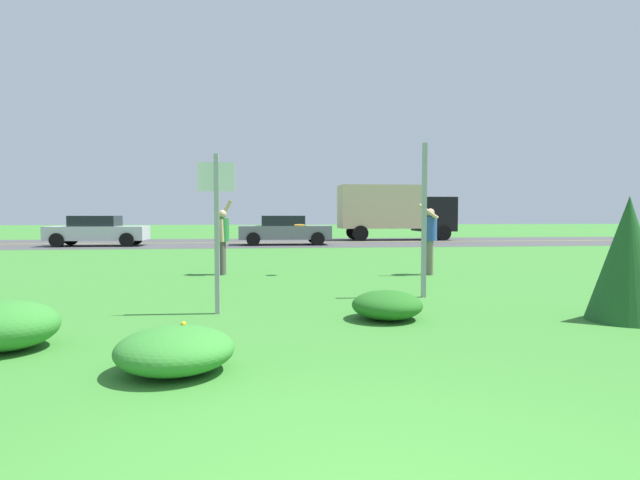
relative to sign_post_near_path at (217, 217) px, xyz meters
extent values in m
plane|color=#387A2D|center=(1.23, 7.19, -1.49)|extent=(120.00, 120.00, 0.00)
cube|color=#424244|center=(1.23, 20.07, -1.49)|extent=(120.00, 9.22, 0.01)
cube|color=yellow|center=(1.23, 20.07, -1.48)|extent=(120.00, 0.16, 0.00)
ellipsoid|color=#337F2D|center=(-2.22, -1.91, -1.21)|extent=(1.17, 1.11, 0.56)
sphere|color=gold|center=(-2.24, -1.76, -1.06)|extent=(0.05, 0.05, 0.05)
sphere|color=gold|center=(-2.02, -2.14, -1.03)|extent=(0.07, 0.07, 0.07)
ellipsoid|color=#23661E|center=(2.50, -0.70, -1.28)|extent=(1.03, 1.05, 0.42)
sphere|color=orange|center=(2.41, -0.85, -1.23)|extent=(0.07, 0.07, 0.07)
sphere|color=orange|center=(2.19, -0.53, -1.17)|extent=(0.06, 0.06, 0.06)
sphere|color=orange|center=(2.68, -0.43, -1.22)|extent=(0.09, 0.09, 0.09)
sphere|color=orange|center=(2.36, -0.77, -1.17)|extent=(0.09, 0.09, 0.09)
ellipsoid|color=#337F2D|center=(-0.17, -3.00, -1.27)|extent=(1.15, 1.14, 0.44)
sphere|color=gold|center=(0.15, -2.66, -1.23)|extent=(0.07, 0.07, 0.07)
sphere|color=gold|center=(-0.10, -2.85, -1.05)|extent=(0.05, 0.05, 0.05)
sphere|color=gold|center=(-0.39, -3.03, -1.15)|extent=(0.09, 0.09, 0.09)
sphere|color=gold|center=(0.03, -3.05, -1.17)|extent=(0.06, 0.06, 0.06)
sphere|color=gold|center=(-0.03, -2.92, -1.10)|extent=(0.06, 0.06, 0.06)
cube|color=#93969B|center=(0.00, 0.01, -0.26)|extent=(0.07, 0.10, 2.45)
cube|color=silver|center=(0.00, -0.02, 0.61)|extent=(0.56, 0.03, 0.44)
cube|color=#93969B|center=(3.66, 1.22, -0.07)|extent=(0.07, 0.10, 2.83)
cone|color=#1E5123|center=(5.91, -1.20, -0.59)|extent=(1.11, 1.11, 1.80)
cylinder|color=#287038|center=(-0.29, 5.29, -0.35)|extent=(0.34, 0.34, 0.60)
sphere|color=tan|center=(-0.29, 5.29, 0.04)|extent=(0.21, 0.21, 0.21)
cylinder|color=#4C4742|center=(-0.28, 5.38, -1.07)|extent=(0.14, 0.14, 0.84)
cylinder|color=#4C4742|center=(-0.30, 5.21, -1.07)|extent=(0.14, 0.14, 0.84)
cylinder|color=tan|center=(-0.22, 5.48, 0.15)|extent=(0.36, 0.13, 0.53)
cylinder|color=tan|center=(-0.29, 5.10, -0.37)|extent=(0.12, 0.10, 0.56)
cylinder|color=#2D4C9E|center=(4.93, 4.70, -0.32)|extent=(0.34, 0.34, 0.61)
sphere|color=tan|center=(4.93, 4.70, 0.08)|extent=(0.21, 0.21, 0.21)
cylinder|color=#726B5B|center=(4.92, 4.62, -1.06)|extent=(0.14, 0.14, 0.86)
cylinder|color=#726B5B|center=(4.94, 4.78, -1.06)|extent=(0.14, 0.14, 0.86)
cylinder|color=tan|center=(4.81, 4.51, 0.11)|extent=(0.53, 0.15, 0.41)
cylinder|color=tan|center=(4.93, 4.90, -0.34)|extent=(0.12, 0.10, 0.58)
cylinder|color=orange|center=(1.64, 4.96, -0.23)|extent=(0.27, 0.27, 0.03)
torus|color=orange|center=(1.64, 4.96, -0.24)|extent=(0.27, 0.27, 0.04)
cube|color=#B7BABF|center=(-7.08, 17.99, -0.87)|extent=(4.50, 1.82, 0.66)
cube|color=black|center=(-7.18, 17.99, -0.30)|extent=(2.10, 1.64, 0.52)
cylinder|color=black|center=(-5.53, 18.88, -1.16)|extent=(0.66, 0.22, 0.66)
cylinder|color=black|center=(-5.53, 17.10, -1.16)|extent=(0.66, 0.22, 0.66)
cylinder|color=black|center=(-8.63, 18.88, -1.16)|extent=(0.66, 0.22, 0.66)
cylinder|color=black|center=(-8.63, 17.10, -1.16)|extent=(0.66, 0.22, 0.66)
cube|color=slate|center=(1.87, 17.99, -0.87)|extent=(4.50, 1.82, 0.66)
cube|color=black|center=(1.77, 17.99, -0.30)|extent=(2.10, 1.64, 0.52)
cylinder|color=black|center=(3.42, 18.88, -1.16)|extent=(0.66, 0.22, 0.66)
cylinder|color=black|center=(3.42, 17.10, -1.16)|extent=(0.66, 0.22, 0.66)
cylinder|color=black|center=(0.32, 18.88, -1.16)|extent=(0.66, 0.22, 0.66)
cylinder|color=black|center=(0.32, 17.10, -1.16)|extent=(0.66, 0.22, 0.66)
cube|color=black|center=(10.91, 22.14, 0.03)|extent=(2.10, 2.30, 2.00)
cube|color=#CCBC8C|center=(7.56, 22.14, 0.46)|extent=(4.60, 2.30, 2.50)
cylinder|color=black|center=(11.11, 23.24, -1.05)|extent=(0.88, 0.26, 0.88)
cylinder|color=black|center=(11.11, 21.04, -1.05)|extent=(0.88, 0.26, 0.88)
cylinder|color=black|center=(6.28, 23.24, -1.05)|extent=(0.88, 0.26, 0.88)
cylinder|color=black|center=(6.28, 21.04, -1.05)|extent=(0.88, 0.26, 0.88)
camera|label=1|loc=(0.67, -8.17, 0.05)|focal=29.52mm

